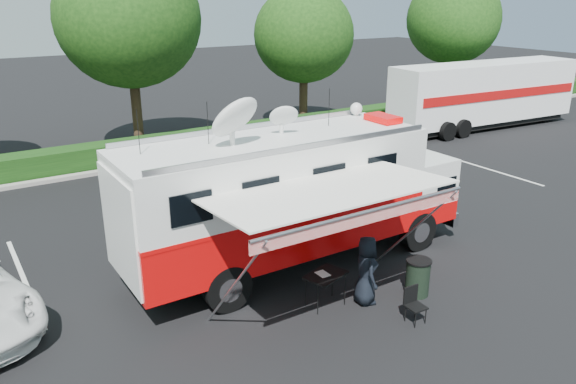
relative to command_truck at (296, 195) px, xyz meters
name	(u,v)px	position (x,y,z in m)	size (l,w,h in m)	color
ground_plane	(298,262)	(0.08, 0.00, -1.97)	(120.00, 120.00, 0.00)	black
back_border	(157,41)	(1.23, 12.90, 3.03)	(60.00, 6.14, 8.87)	#9E998E
stall_lines	(231,229)	(-0.42, 3.00, -1.96)	(24.12, 5.50, 0.01)	silver
command_truck	(296,195)	(0.00, 0.00, 0.00)	(9.57, 2.63, 4.60)	black
awning	(334,196)	(-0.86, -2.73, 0.99)	(5.23, 2.70, 3.16)	white
person	(364,302)	(0.27, -2.60, -1.97)	(0.82, 0.54, 1.69)	black
folding_table	(326,276)	(-0.61, -2.20, -1.20)	(1.12, 0.94, 0.82)	black
folding_chair	(413,301)	(0.65, -3.80, -1.48)	(0.41, 0.43, 0.83)	black
trash_bin	(418,277)	(1.58, -3.01, -1.50)	(0.62, 0.62, 0.93)	black
semi_trailer	(484,94)	(17.55, 8.16, -0.13)	(11.46, 3.30, 3.49)	white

